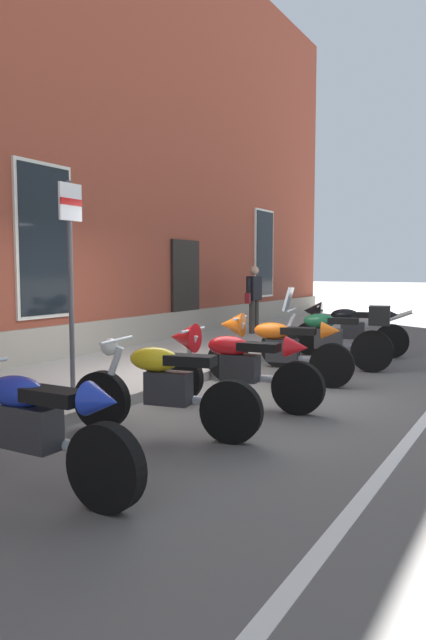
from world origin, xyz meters
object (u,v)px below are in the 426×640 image
object	(u,v)px
motorcycle_blue_sport	(19,418)
motorcycle_black_sport	(345,327)
motorcycle_green_touring	(332,336)
motorcycle_orange_sport	(273,345)
motorcycle_red_sport	(229,362)
parking_sign	(71,258)
pedestrian_dark_jacket	(254,296)
motorcycle_yellow_naked	(162,388)

from	to	relation	value
motorcycle_blue_sport	motorcycle_black_sport	world-z (taller)	motorcycle_black_sport
motorcycle_green_touring	motorcycle_blue_sport	bearing A→B (deg)	176.32
motorcycle_blue_sport	motorcycle_orange_sport	size ratio (longest dim) A/B	1.00
motorcycle_red_sport	motorcycle_green_touring	distance (m)	3.09
motorcycle_blue_sport	motorcycle_black_sport	bearing A→B (deg)	-0.94
motorcycle_blue_sport	parking_sign	size ratio (longest dim) A/B	0.82
motorcycle_red_sport	motorcycle_orange_sport	size ratio (longest dim) A/B	1.00
motorcycle_blue_sport	motorcycle_red_sport	distance (m)	3.05
motorcycle_green_touring	parking_sign	distance (m)	4.52
motorcycle_red_sport	parking_sign	world-z (taller)	parking_sign
motorcycle_red_sport	motorcycle_black_sport	xyz separation A→B (m)	(4.68, 0.02, 0.02)
motorcycle_blue_sport	pedestrian_dark_jacket	distance (m)	9.75
motorcycle_red_sport	motorcycle_green_touring	xyz separation A→B (m)	(3.08, -0.25, 0.02)
motorcycle_green_touring	pedestrian_dark_jacket	distance (m)	4.44
motorcycle_blue_sport	motorcycle_red_sport	size ratio (longest dim) A/B	0.99
motorcycle_yellow_naked	pedestrian_dark_jacket	distance (m)	8.20
pedestrian_dark_jacket	parking_sign	bearing A→B (deg)	-171.95
motorcycle_black_sport	motorcycle_orange_sport	bearing A→B (deg)	178.00
motorcycle_red_sport	motorcycle_green_touring	size ratio (longest dim) A/B	1.00
motorcycle_red_sport	motorcycle_green_touring	world-z (taller)	motorcycle_green_touring
motorcycle_blue_sport	motorcycle_red_sport	xyz separation A→B (m)	(3.05, -0.14, -0.00)
motorcycle_yellow_naked	motorcycle_orange_sport	xyz separation A→B (m)	(2.93, 0.11, 0.08)
motorcycle_black_sport	motorcycle_blue_sport	bearing A→B (deg)	179.06
motorcycle_blue_sport	motorcycle_orange_sport	bearing A→B (deg)	-0.21
motorcycle_orange_sport	motorcycle_blue_sport	bearing A→B (deg)	179.79
motorcycle_black_sport	pedestrian_dark_jacket	bearing A→B (deg)	58.60
motorcycle_yellow_naked	pedestrian_dark_jacket	size ratio (longest dim) A/B	1.25
motorcycle_yellow_naked	parking_sign	xyz separation A→B (m)	(0.57, 1.71, 1.30)
motorcycle_blue_sport	motorcycle_orange_sport	world-z (taller)	motorcycle_orange_sport
motorcycle_yellow_naked	motorcycle_orange_sport	size ratio (longest dim) A/B	0.94
motorcycle_blue_sport	pedestrian_dark_jacket	xyz separation A→B (m)	(9.39, 2.59, 0.48)
motorcycle_green_touring	motorcycle_black_sport	distance (m)	1.62
motorcycle_yellow_naked	parking_sign	bearing A→B (deg)	71.58
motorcycle_yellow_naked	pedestrian_dark_jacket	world-z (taller)	pedestrian_dark_jacket
motorcycle_orange_sport	parking_sign	world-z (taller)	parking_sign
motorcycle_yellow_naked	motorcycle_orange_sport	bearing A→B (deg)	2.19
motorcycle_blue_sport	motorcycle_green_touring	world-z (taller)	motorcycle_green_touring
parking_sign	motorcycle_red_sport	bearing A→B (deg)	-64.83
motorcycle_black_sport	parking_sign	xyz separation A→B (m)	(-5.49, 1.71, 1.21)
motorcycle_orange_sport	motorcycle_red_sport	bearing A→B (deg)	-175.38
motorcycle_green_touring	pedestrian_dark_jacket	world-z (taller)	pedestrian_dark_jacket
motorcycle_yellow_naked	motorcycle_green_touring	size ratio (longest dim) A/B	0.93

